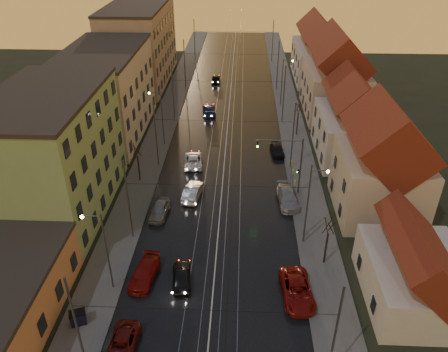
# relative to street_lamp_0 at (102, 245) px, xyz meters

# --- Properties ---
(ground) EXTENTS (160.00, 160.00, 0.00)m
(ground) POSITION_rel_street_lamp_0_xyz_m (9.10, -2.00, -4.89)
(ground) COLOR black
(ground) RESTS_ON ground
(road) EXTENTS (16.00, 120.00, 0.04)m
(road) POSITION_rel_street_lamp_0_xyz_m (9.10, 38.00, -4.87)
(road) COLOR black
(road) RESTS_ON ground
(sidewalk_left) EXTENTS (4.00, 120.00, 0.15)m
(sidewalk_left) POSITION_rel_street_lamp_0_xyz_m (-0.90, 38.00, -4.81)
(sidewalk_left) COLOR #4C4C4C
(sidewalk_left) RESTS_ON ground
(sidewalk_right) EXTENTS (4.00, 120.00, 0.15)m
(sidewalk_right) POSITION_rel_street_lamp_0_xyz_m (19.10, 38.00, -4.81)
(sidewalk_right) COLOR #4C4C4C
(sidewalk_right) RESTS_ON ground
(tram_rail_0) EXTENTS (0.06, 120.00, 0.03)m
(tram_rail_0) POSITION_rel_street_lamp_0_xyz_m (6.90, 38.00, -4.83)
(tram_rail_0) COLOR gray
(tram_rail_0) RESTS_ON road
(tram_rail_1) EXTENTS (0.06, 120.00, 0.03)m
(tram_rail_1) POSITION_rel_street_lamp_0_xyz_m (8.33, 38.00, -4.83)
(tram_rail_1) COLOR gray
(tram_rail_1) RESTS_ON road
(tram_rail_2) EXTENTS (0.06, 120.00, 0.03)m
(tram_rail_2) POSITION_rel_street_lamp_0_xyz_m (9.87, 38.00, -4.83)
(tram_rail_2) COLOR gray
(tram_rail_2) RESTS_ON road
(tram_rail_3) EXTENTS (0.06, 120.00, 0.03)m
(tram_rail_3) POSITION_rel_street_lamp_0_xyz_m (11.30, 38.00, -4.83)
(tram_rail_3) COLOR gray
(tram_rail_3) RESTS_ON road
(apartment_left_1) EXTENTS (10.00, 18.00, 13.00)m
(apartment_left_1) POSITION_rel_street_lamp_0_xyz_m (-8.40, 12.00, 1.61)
(apartment_left_1) COLOR #779A62
(apartment_left_1) RESTS_ON ground
(apartment_left_2) EXTENTS (10.00, 20.00, 12.00)m
(apartment_left_2) POSITION_rel_street_lamp_0_xyz_m (-8.40, 32.00, 1.11)
(apartment_left_2) COLOR #BCB091
(apartment_left_2) RESTS_ON ground
(apartment_left_3) EXTENTS (10.00, 24.00, 14.00)m
(apartment_left_3) POSITION_rel_street_lamp_0_xyz_m (-8.40, 56.00, 2.11)
(apartment_left_3) COLOR #947F5F
(apartment_left_3) RESTS_ON ground
(house_right_0) EXTENTS (8.16, 10.20, 5.80)m
(house_right_0) POSITION_rel_street_lamp_0_xyz_m (26.10, 0.00, -1.96)
(house_right_0) COLOR beige
(house_right_0) RESTS_ON ground
(house_right_1) EXTENTS (8.67, 10.20, 10.80)m
(house_right_1) POSITION_rel_street_lamp_0_xyz_m (26.10, 13.00, 0.56)
(house_right_1) COLOR beige
(house_right_1) RESTS_ON ground
(house_right_2) EXTENTS (9.18, 12.24, 9.20)m
(house_right_2) POSITION_rel_street_lamp_0_xyz_m (26.10, 26.00, -0.24)
(house_right_2) COLOR beige
(house_right_2) RESTS_ON ground
(house_right_3) EXTENTS (9.18, 14.28, 11.50)m
(house_right_3) POSITION_rel_street_lamp_0_xyz_m (26.10, 41.00, 0.92)
(house_right_3) COLOR beige
(house_right_3) RESTS_ON ground
(house_right_4) EXTENTS (9.18, 16.32, 10.00)m
(house_right_4) POSITION_rel_street_lamp_0_xyz_m (26.10, 59.00, 0.16)
(house_right_4) COLOR beige
(house_right_4) RESTS_ON ground
(catenary_pole_l_0) EXTENTS (0.16, 0.16, 9.00)m
(catenary_pole_l_0) POSITION_rel_street_lamp_0_xyz_m (0.50, -8.00, -0.39)
(catenary_pole_l_0) COLOR #595B60
(catenary_pole_l_0) RESTS_ON ground
(catenary_pole_r_0) EXTENTS (0.16, 0.16, 9.00)m
(catenary_pole_r_0) POSITION_rel_street_lamp_0_xyz_m (17.70, -8.00, -0.39)
(catenary_pole_r_0) COLOR #595B60
(catenary_pole_r_0) RESTS_ON ground
(catenary_pole_l_1) EXTENTS (0.16, 0.16, 9.00)m
(catenary_pole_l_1) POSITION_rel_street_lamp_0_xyz_m (0.50, 7.00, -0.39)
(catenary_pole_l_1) COLOR #595B60
(catenary_pole_l_1) RESTS_ON ground
(catenary_pole_r_1) EXTENTS (0.16, 0.16, 9.00)m
(catenary_pole_r_1) POSITION_rel_street_lamp_0_xyz_m (17.70, 7.00, -0.39)
(catenary_pole_r_1) COLOR #595B60
(catenary_pole_r_1) RESTS_ON ground
(catenary_pole_l_2) EXTENTS (0.16, 0.16, 9.00)m
(catenary_pole_l_2) POSITION_rel_street_lamp_0_xyz_m (0.50, 22.00, -0.39)
(catenary_pole_l_2) COLOR #595B60
(catenary_pole_l_2) RESTS_ON ground
(catenary_pole_r_2) EXTENTS (0.16, 0.16, 9.00)m
(catenary_pole_r_2) POSITION_rel_street_lamp_0_xyz_m (17.70, 22.00, -0.39)
(catenary_pole_r_2) COLOR #595B60
(catenary_pole_r_2) RESTS_ON ground
(catenary_pole_l_3) EXTENTS (0.16, 0.16, 9.00)m
(catenary_pole_l_3) POSITION_rel_street_lamp_0_xyz_m (0.50, 37.00, -0.39)
(catenary_pole_l_3) COLOR #595B60
(catenary_pole_l_3) RESTS_ON ground
(catenary_pole_r_3) EXTENTS (0.16, 0.16, 9.00)m
(catenary_pole_r_3) POSITION_rel_street_lamp_0_xyz_m (17.70, 37.00, -0.39)
(catenary_pole_r_3) COLOR #595B60
(catenary_pole_r_3) RESTS_ON ground
(catenary_pole_l_4) EXTENTS (0.16, 0.16, 9.00)m
(catenary_pole_l_4) POSITION_rel_street_lamp_0_xyz_m (0.50, 52.00, -0.39)
(catenary_pole_l_4) COLOR #595B60
(catenary_pole_l_4) RESTS_ON ground
(catenary_pole_r_4) EXTENTS (0.16, 0.16, 9.00)m
(catenary_pole_r_4) POSITION_rel_street_lamp_0_xyz_m (17.70, 52.00, -0.39)
(catenary_pole_r_4) COLOR #595B60
(catenary_pole_r_4) RESTS_ON ground
(catenary_pole_l_5) EXTENTS (0.16, 0.16, 9.00)m
(catenary_pole_l_5) POSITION_rel_street_lamp_0_xyz_m (0.50, 70.00, -0.39)
(catenary_pole_l_5) COLOR #595B60
(catenary_pole_l_5) RESTS_ON ground
(catenary_pole_r_5) EXTENTS (0.16, 0.16, 9.00)m
(catenary_pole_r_5) POSITION_rel_street_lamp_0_xyz_m (17.70, 70.00, -0.39)
(catenary_pole_r_5) COLOR #595B60
(catenary_pole_r_5) RESTS_ON ground
(street_lamp_0) EXTENTS (1.75, 0.32, 8.00)m
(street_lamp_0) POSITION_rel_street_lamp_0_xyz_m (0.00, 0.00, 0.00)
(street_lamp_0) COLOR #595B60
(street_lamp_0) RESTS_ON ground
(street_lamp_1) EXTENTS (1.75, 0.32, 8.00)m
(street_lamp_1) POSITION_rel_street_lamp_0_xyz_m (18.21, 8.00, 0.00)
(street_lamp_1) COLOR #595B60
(street_lamp_1) RESTS_ON ground
(street_lamp_2) EXTENTS (1.75, 0.32, 8.00)m
(street_lamp_2) POSITION_rel_street_lamp_0_xyz_m (0.00, 28.00, 0.00)
(street_lamp_2) COLOR #595B60
(street_lamp_2) RESTS_ON ground
(street_lamp_3) EXTENTS (1.75, 0.32, 8.00)m
(street_lamp_3) POSITION_rel_street_lamp_0_xyz_m (18.21, 44.00, 0.00)
(street_lamp_3) COLOR #595B60
(street_lamp_3) RESTS_ON ground
(traffic_light_mast) EXTENTS (5.30, 0.32, 7.20)m
(traffic_light_mast) POSITION_rel_street_lamp_0_xyz_m (17.10, 16.00, -0.29)
(traffic_light_mast) COLOR #595B60
(traffic_light_mast) RESTS_ON ground
(bare_tree_0) EXTENTS (1.09, 1.09, 5.11)m
(bare_tree_0) POSITION_rel_street_lamp_0_xyz_m (-1.09, 18.00, -2.40)
(bare_tree_0) COLOR black
(bare_tree_0) RESTS_ON ground
(bare_tree_1) EXTENTS (1.09, 1.09, 5.11)m
(bare_tree_1) POSITION_rel_street_lamp_0_xyz_m (19.31, 4.00, -2.40)
(bare_tree_1) COLOR black
(bare_tree_1) RESTS_ON ground
(bare_tree_2) EXTENTS (1.09, 1.09, 5.11)m
(bare_tree_2) POSITION_rel_street_lamp_0_xyz_m (19.51, 32.00, -2.40)
(bare_tree_2) COLOR black
(bare_tree_2) RESTS_ON ground
(driving_car_0) EXTENTS (2.13, 4.26, 1.40)m
(driving_car_0) POSITION_rel_street_lamp_0_xyz_m (6.23, 1.01, -4.19)
(driving_car_0) COLOR black
(driving_car_0) RESTS_ON ground
(driving_car_1) EXTENTS (2.27, 4.92, 1.56)m
(driving_car_1) POSITION_rel_street_lamp_0_xyz_m (5.81, 14.64, -4.10)
(driving_car_1) COLOR #A9A9AE
(driving_car_1) RESTS_ON ground
(driving_car_2) EXTENTS (2.76, 5.17, 1.38)m
(driving_car_2) POSITION_rel_street_lamp_0_xyz_m (5.07, 22.37, -4.19)
(driving_car_2) COLOR silver
(driving_car_2) RESTS_ON ground
(driving_car_3) EXTENTS (2.54, 5.17, 1.45)m
(driving_car_3) POSITION_rel_street_lamp_0_xyz_m (5.90, 39.49, -4.16)
(driving_car_3) COLOR navy
(driving_car_3) RESTS_ON ground
(driving_car_4) EXTENTS (1.75, 4.17, 1.41)m
(driving_car_4) POSITION_rel_street_lamp_0_xyz_m (6.06, 55.56, -4.18)
(driving_car_4) COLOR black
(driving_car_4) RESTS_ON ground
(parked_left_1) EXTENTS (2.19, 4.49, 1.23)m
(parked_left_1) POSITION_rel_street_lamp_0_xyz_m (2.70, -6.31, -4.27)
(parked_left_1) COLOR #5C130F
(parked_left_1) RESTS_ON ground
(parked_left_2) EXTENTS (2.55, 4.97, 1.38)m
(parked_left_2) POSITION_rel_street_lamp_0_xyz_m (2.86, 1.24, -4.20)
(parked_left_2) COLOR maroon
(parked_left_2) RESTS_ON ground
(parked_left_3) EXTENTS (2.03, 4.39, 1.46)m
(parked_left_3) POSITION_rel_street_lamp_0_xyz_m (2.56, 10.98, -4.16)
(parked_left_3) COLOR gray
(parked_left_3) RESTS_ON ground
(parked_right_0) EXTENTS (2.94, 5.64, 1.52)m
(parked_right_0) POSITION_rel_street_lamp_0_xyz_m (16.32, -0.33, -4.13)
(parked_right_0) COLOR maroon
(parked_right_0) RESTS_ON ground
(parked_right_1) EXTENTS (2.55, 5.41, 1.52)m
(parked_right_1) POSITION_rel_street_lamp_0_xyz_m (16.70, 13.96, -4.12)
(parked_right_1) COLOR #AAA9AF
(parked_right_1) RESTS_ON ground
(parked_right_2) EXTENTS (2.03, 4.20, 1.38)m
(parked_right_2) POSITION_rel_street_lamp_0_xyz_m (16.21, 25.87, -4.20)
(parked_right_2) COLOR black
(parked_right_2) RESTS_ON ground
(dumpster) EXTENTS (1.41, 1.17, 1.10)m
(dumpster) POSITION_rel_street_lamp_0_xyz_m (-1.39, -4.04, -4.19)
(dumpster) COLOR black
(dumpster) RESTS_ON sidewalk_left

